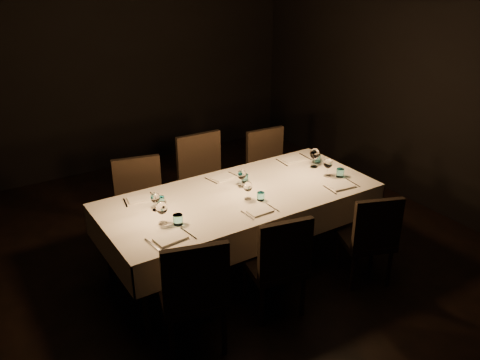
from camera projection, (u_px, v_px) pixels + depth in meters
room at (240, 115)px, 4.28m from camera, size 5.01×6.01×3.01m
dining_table at (240, 201)px, 4.61m from camera, size 2.52×1.12×0.76m
chair_near_left at (194, 291)px, 3.65m from camera, size 0.58×0.58×0.98m
place_setting_near_left at (168, 220)px, 3.99m from camera, size 0.37×0.42×0.20m
chair_near_center at (279, 261)px, 4.04m from camera, size 0.53×0.53×0.93m
place_setting_near_center at (254, 196)px, 4.39m from camera, size 0.30×0.39×0.17m
chair_near_right at (370, 235)px, 4.44m from camera, size 0.55×0.55×0.89m
place_setting_near_right at (335, 172)px, 4.84m from camera, size 0.35×0.41×0.19m
chair_far_left at (141, 203)px, 4.93m from camera, size 0.55×0.55×0.96m
place_setting_far_left at (151, 199)px, 4.35m from camera, size 0.31×0.39×0.16m
chair_far_center at (205, 180)px, 5.34m from camera, size 0.51×0.51×1.04m
place_setting_far_center at (237, 176)px, 4.77m from camera, size 0.32×0.40×0.17m
chair_far_right at (270, 168)px, 5.71m from camera, size 0.49×0.49×0.96m
place_setting_far_right at (309, 157)px, 5.19m from camera, size 0.37×0.42×0.20m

